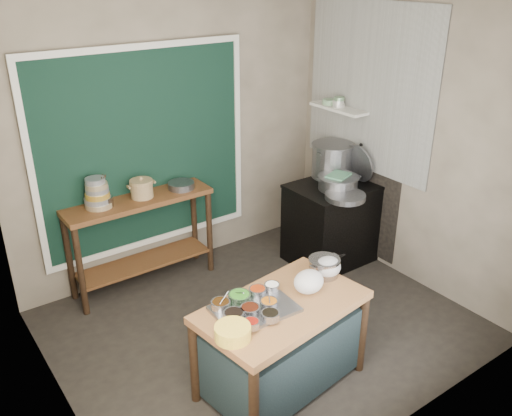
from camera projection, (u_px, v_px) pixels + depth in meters
floor at (262, 326)px, 4.95m from camera, size 3.50×3.00×0.02m
back_wall at (175, 138)px, 5.48m from camera, size 3.50×0.02×2.80m
left_wall at (40, 244)px, 3.43m from camera, size 0.02×3.00×2.80m
right_wall at (408, 144)px, 5.30m from camera, size 0.02×3.00×2.80m
curtain_panel at (145, 150)px, 5.28m from camera, size 2.10×0.02×1.90m
curtain_frame at (145, 150)px, 5.28m from camera, size 2.22×0.03×2.02m
tile_panel at (368, 89)px, 5.50m from camera, size 0.02×1.70×1.70m
soot_patch at (353, 190)px, 6.06m from camera, size 0.01×1.30×1.30m
wall_shelf at (339, 108)px, 5.77m from camera, size 0.22×0.70×0.03m
prep_table at (281, 345)px, 4.11m from camera, size 1.33×0.88×0.75m
back_counter at (142, 242)px, 5.40m from camera, size 1.45×0.40×0.95m
stove_block at (332, 224)px, 5.89m from camera, size 0.90×0.68×0.85m
stove_top at (335, 187)px, 5.71m from camera, size 0.92×0.69×0.03m
condiment_tray at (255, 309)px, 3.87m from camera, size 0.59×0.44×0.03m
condiment_bowls at (249, 305)px, 3.84m from camera, size 0.57×0.44×0.07m
yellow_basin at (233, 332)px, 3.57m from camera, size 0.26×0.26×0.09m
saucepan at (324, 267)px, 4.29m from camera, size 0.29×0.29×0.14m
plastic_bag_a at (309, 282)px, 4.06m from camera, size 0.28×0.25×0.18m
plastic_bag_b at (328, 267)px, 4.26m from camera, size 0.26×0.23×0.17m
bowl_stack at (97, 194)px, 4.98m from camera, size 0.26×0.26×0.29m
utensil_cup at (105, 202)px, 5.02m from camera, size 0.18×0.18×0.09m
ceramic_crock at (142, 190)px, 5.21m from camera, size 0.24×0.24×0.16m
wide_bowl at (181, 185)px, 5.43m from camera, size 0.35×0.35×0.07m
stock_pot at (332, 160)px, 5.86m from camera, size 0.55×0.55×0.37m
pot_lid at (358, 163)px, 5.71m from camera, size 0.13×0.43×0.42m
steamer at (338, 183)px, 5.58m from camera, size 0.57×0.57×0.14m
green_cloth at (339, 175)px, 5.55m from camera, size 0.29×0.26×0.02m
shallow_pan at (345, 196)px, 5.36m from camera, size 0.49×0.49×0.05m
shelf_bowl_stack at (339, 102)px, 5.75m from camera, size 0.13×0.13×0.11m
shelf_bowl_green at (329, 102)px, 5.87m from camera, size 0.18×0.18×0.05m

